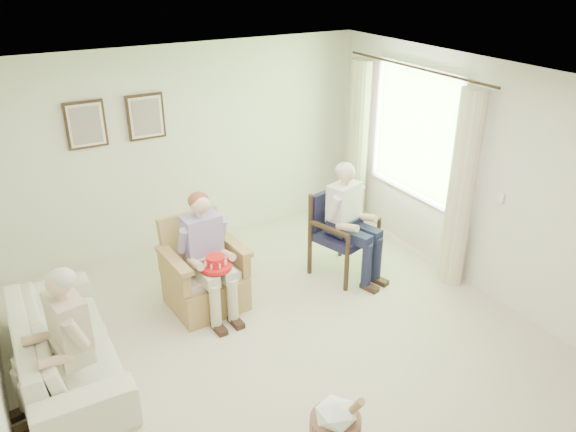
# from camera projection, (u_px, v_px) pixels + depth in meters

# --- Properties ---
(floor) EXTENTS (5.50, 5.50, 0.00)m
(floor) POSITION_uv_depth(u_px,v_px,m) (289.00, 350.00, 5.56)
(floor) COLOR beige
(floor) RESTS_ON ground
(back_wall) EXTENTS (5.00, 0.04, 2.60)m
(back_wall) POSITION_uv_depth(u_px,v_px,m) (184.00, 148.00, 7.17)
(back_wall) COLOR silver
(back_wall) RESTS_ON ground
(right_wall) EXTENTS (0.04, 5.50, 2.60)m
(right_wall) POSITION_uv_depth(u_px,v_px,m) (489.00, 183.00, 6.11)
(right_wall) COLOR silver
(right_wall) RESTS_ON ground
(ceiling) EXTENTS (5.00, 5.50, 0.02)m
(ceiling) POSITION_uv_depth(u_px,v_px,m) (290.00, 88.00, 4.45)
(ceiling) COLOR white
(ceiling) RESTS_ON back_wall
(window) EXTENTS (0.13, 2.50, 1.63)m
(window) POSITION_uv_depth(u_px,v_px,m) (415.00, 130.00, 6.92)
(window) COLOR #2D6B23
(window) RESTS_ON right_wall
(curtain_left) EXTENTS (0.34, 0.34, 2.30)m
(curtain_left) POSITION_uv_depth(u_px,v_px,m) (461.00, 191.00, 6.27)
(curtain_left) COLOR beige
(curtain_left) RESTS_ON ground
(curtain_right) EXTENTS (0.34, 0.34, 2.30)m
(curtain_right) POSITION_uv_depth(u_px,v_px,m) (358.00, 144.00, 7.82)
(curtain_right) COLOR beige
(curtain_right) RESTS_ON ground
(framed_print_left) EXTENTS (0.45, 0.05, 0.55)m
(framed_print_left) POSITION_uv_depth(u_px,v_px,m) (86.00, 125.00, 6.42)
(framed_print_left) COLOR #382114
(framed_print_left) RESTS_ON back_wall
(framed_print_right) EXTENTS (0.45, 0.05, 0.55)m
(framed_print_right) POSITION_uv_depth(u_px,v_px,m) (146.00, 117.00, 6.73)
(framed_print_right) COLOR #382114
(framed_print_right) RESTS_ON back_wall
(wicker_armchair) EXTENTS (0.78, 0.78, 1.00)m
(wicker_armchair) POSITION_uv_depth(u_px,v_px,m) (204.00, 279.00, 6.17)
(wicker_armchair) COLOR tan
(wicker_armchair) RESTS_ON ground
(wood_armchair) EXTENTS (0.66, 0.62, 1.01)m
(wood_armchair) POSITION_uv_depth(u_px,v_px,m) (340.00, 229.00, 6.76)
(wood_armchair) COLOR black
(wood_armchair) RESTS_ON ground
(sofa) EXTENTS (2.09, 0.82, 0.61)m
(sofa) POSITION_uv_depth(u_px,v_px,m) (65.00, 344.00, 5.17)
(sofa) COLOR #F0E9CF
(sofa) RESTS_ON ground
(person_wicker) EXTENTS (0.40, 0.63, 1.33)m
(person_wicker) POSITION_uv_depth(u_px,v_px,m) (206.00, 248.00, 5.87)
(person_wicker) COLOR beige
(person_wicker) RESTS_ON ground
(person_dark) EXTENTS (0.40, 0.63, 1.39)m
(person_dark) POSITION_uv_depth(u_px,v_px,m) (349.00, 214.00, 6.51)
(person_dark) COLOR #191D38
(person_dark) RESTS_ON ground
(person_sofa) EXTENTS (0.42, 0.62, 1.27)m
(person_sofa) POSITION_uv_depth(u_px,v_px,m) (66.00, 334.00, 4.63)
(person_sofa) COLOR beige
(person_sofa) RESTS_ON ground
(red_hat) EXTENTS (0.32, 0.32, 0.14)m
(red_hat) POSITION_uv_depth(u_px,v_px,m) (216.00, 264.00, 5.75)
(red_hat) COLOR red
(red_hat) RESTS_ON person_wicker
(hatbox) EXTENTS (0.48, 0.48, 0.59)m
(hatbox) POSITION_uv_depth(u_px,v_px,m) (336.00, 426.00, 4.38)
(hatbox) COLOR #A17057
(hatbox) RESTS_ON ground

